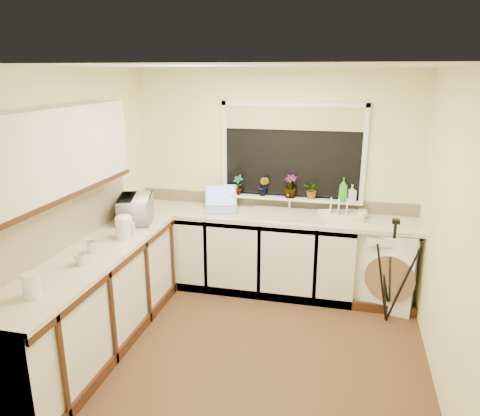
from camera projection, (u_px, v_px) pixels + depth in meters
name	position (u px, v px, depth m)	size (l,w,h in m)	color
floor	(244.00, 346.00, 4.18)	(3.20, 3.20, 0.00)	brown
ceiling	(245.00, 66.00, 3.48)	(3.20, 3.20, 0.00)	white
wall_back	(274.00, 180.00, 5.23)	(3.20, 3.20, 0.00)	#F6F0A4
wall_front	(182.00, 304.00, 2.43)	(3.20, 3.20, 0.00)	#F6F0A4
wall_left	(74.00, 207.00, 4.19)	(3.00, 3.00, 0.00)	#F6F0A4
wall_right	(450.00, 234.00, 3.48)	(3.00, 3.00, 0.00)	#F6F0A4
base_cabinet_back	(240.00, 251.00, 5.25)	(2.55, 0.60, 0.86)	silver
base_cabinet_left	(95.00, 304.00, 4.07)	(0.54, 2.40, 0.86)	silver
worktop_back	(269.00, 216.00, 5.05)	(3.20, 0.60, 0.04)	beige
worktop_left	(90.00, 257.00, 3.94)	(0.60, 2.40, 0.04)	beige
upper_cabinet	(52.00, 153.00, 3.57)	(0.28, 1.90, 0.70)	silver
splashback_left	(57.00, 227.00, 3.93)	(0.02, 2.40, 0.45)	beige
splashback_back	(273.00, 201.00, 5.29)	(3.20, 0.02, 0.14)	beige
window_glass	(292.00, 152.00, 5.08)	(1.50, 0.02, 1.00)	black
window_blind	(293.00, 118.00, 4.95)	(1.50, 0.02, 0.25)	tan
windowsill	(290.00, 198.00, 5.17)	(1.60, 0.14, 0.03)	white
sink	(287.00, 214.00, 5.00)	(0.82, 0.46, 0.03)	tan
faucet	(290.00, 201.00, 5.13)	(0.03, 0.03, 0.24)	silver
washing_machine	(388.00, 265.00, 4.90)	(0.60, 0.58, 0.85)	white
laptop	(221.00, 204.00, 5.20)	(0.44, 0.44, 0.26)	#9A9AA2
kettle	(124.00, 228.00, 4.28)	(0.16, 0.16, 0.21)	white
dish_rack	(340.00, 216.00, 4.88)	(0.42, 0.32, 0.06)	silver
tripod	(391.00, 271.00, 4.47)	(0.52, 0.52, 1.07)	black
glass_jug	(31.00, 286.00, 3.17)	(0.12, 0.12, 0.18)	silver
steel_jar	(91.00, 247.00, 3.96)	(0.08, 0.08, 0.10)	silver
microwave	(136.00, 209.00, 4.78)	(0.48, 0.33, 0.27)	white
plant_a	(238.00, 185.00, 5.24)	(0.12, 0.08, 0.23)	#999999
plant_b	(264.00, 186.00, 5.19)	(0.12, 0.10, 0.23)	#999999
plant_c	(290.00, 186.00, 5.11)	(0.15, 0.15, 0.26)	#999999
plant_d	(312.00, 190.00, 5.08)	(0.18, 0.15, 0.20)	#999999
soap_bottle_green	(343.00, 190.00, 4.97)	(0.10, 0.10, 0.26)	green
soap_bottle_clear	(352.00, 193.00, 4.99)	(0.08, 0.08, 0.18)	#999999
cup_back	(362.00, 214.00, 4.90)	(0.12, 0.12, 0.09)	silver
cup_left	(80.00, 259.00, 3.71)	(0.10, 0.10, 0.10)	beige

